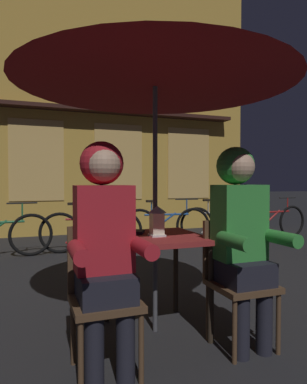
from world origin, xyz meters
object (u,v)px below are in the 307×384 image
(lantern, at_px, (157,220))
(person_left_hooded, at_px, (105,233))
(cafe_table, at_px, (155,249))
(book, at_px, (131,232))
(bicycle_furthest, at_px, (273,222))
(chair_left, at_px, (103,289))
(patio_umbrella, at_px, (155,61))
(bicycle_third, at_px, (92,231))
(person_right_hooded, at_px, (241,226))
(bicycle_fifth, at_px, (222,223))
(chair_right, at_px, (236,275))
(bicycle_fourth, at_px, (166,225))

(lantern, bearing_deg, person_left_hooded, -141.23)
(cafe_table, height_order, book, book)
(bicycle_furthest, distance_m, book, 4.85)
(cafe_table, distance_m, chair_left, 0.62)
(patio_umbrella, distance_m, bicycle_furthest, 5.12)
(cafe_table, distance_m, bicycle_third, 3.14)
(chair_left, height_order, book, chair_left)
(person_left_hooded, bearing_deg, lantern, 38.77)
(person_right_hooded, relative_size, bicycle_fifth, 0.85)
(chair_left, bearing_deg, patio_umbrella, 37.55)
(book, bearing_deg, bicycle_third, 114.03)
(patio_umbrella, xyz_separation_m, bicycle_third, (0.05, 3.12, -1.71))
(chair_right, distance_m, person_left_hooded, 1.03)
(patio_umbrella, xyz_separation_m, bicycle_fifth, (2.63, 3.33, -1.71))
(chair_left, bearing_deg, cafe_table, 37.55)
(chair_left, distance_m, bicycle_furthest, 5.44)
(bicycle_third, relative_size, bicycle_fourth, 1.00)
(patio_umbrella, height_order, person_left_hooded, patio_umbrella)
(chair_left, xyz_separation_m, person_left_hooded, (-0.00, -0.06, 0.36))
(cafe_table, xyz_separation_m, chair_left, (-0.48, -0.37, -0.15))
(chair_left, xyz_separation_m, bicycle_furthest, (4.16, 3.50, -0.14))
(lantern, height_order, bicycle_fifth, lantern)
(person_left_hooded, bearing_deg, bicycle_furthest, 40.56)
(chair_left, bearing_deg, bicycle_furthest, 40.11)
(patio_umbrella, relative_size, bicycle_furthest, 1.38)
(chair_left, distance_m, bicycle_third, 3.53)
(lantern, xyz_separation_m, bicycle_fifth, (2.62, 3.37, -0.51))
(person_right_hooded, bearing_deg, lantern, 140.91)
(cafe_table, distance_m, person_right_hooded, 0.67)
(lantern, relative_size, person_right_hooded, 0.17)
(bicycle_third, bearing_deg, cafe_table, -90.87)
(lantern, distance_m, bicycle_third, 3.20)
(book, bearing_deg, cafe_table, -23.14)
(bicycle_fourth, relative_size, book, 8.35)
(patio_umbrella, distance_m, bicycle_fourth, 4.06)
(lantern, height_order, bicycle_third, lantern)
(chair_right, xyz_separation_m, person_left_hooded, (-0.96, -0.06, 0.36))
(bicycle_third, bearing_deg, patio_umbrella, -90.87)
(bicycle_third, bearing_deg, chair_right, -82.94)
(lantern, bearing_deg, person_right_hooded, -39.09)
(chair_left, relative_size, book, 4.35)
(chair_left, bearing_deg, book, 58.08)
(lantern, distance_m, bicycle_fourth, 3.76)
(cafe_table, xyz_separation_m, patio_umbrella, (0.00, 0.00, 1.42))
(cafe_table, height_order, bicycle_fourth, bicycle_fourth)
(bicycle_fourth, height_order, bicycle_furthest, same)
(person_right_hooded, xyz_separation_m, book, (-0.62, 0.60, -0.09))
(chair_right, distance_m, bicycle_third, 3.52)
(cafe_table, relative_size, chair_left, 0.85)
(patio_umbrella, bearing_deg, person_right_hooded, -41.57)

